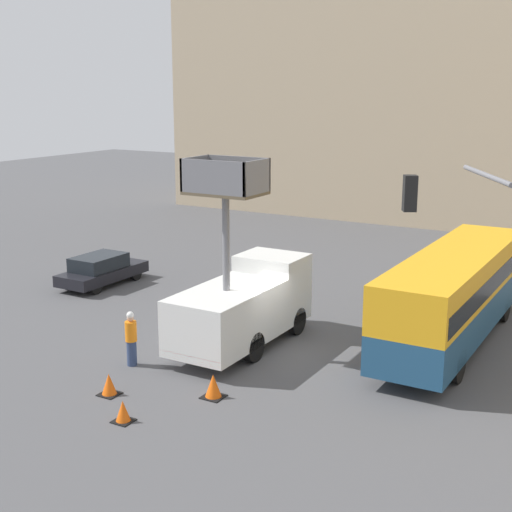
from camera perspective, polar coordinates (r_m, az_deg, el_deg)
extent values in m
plane|color=#4C4C4F|center=(24.37, 1.82, -7.83)|extent=(120.00, 120.00, 0.00)
cube|color=tan|center=(50.09, 18.37, 13.77)|extent=(44.00, 10.00, 19.48)
cube|color=silver|center=(26.23, 1.29, -2.46)|extent=(2.34, 1.86, 2.40)
cube|color=silver|center=(23.77, -2.35, -4.87)|extent=(2.34, 4.34, 1.84)
cube|color=red|center=(22.38, -5.29, -8.19)|extent=(2.30, 0.10, 0.24)
cylinder|color=black|center=(27.06, -0.62, -4.51)|extent=(0.30, 1.01, 1.01)
cylinder|color=black|center=(26.12, 3.25, -5.20)|extent=(0.30, 1.01, 1.01)
cylinder|color=black|center=(24.59, -4.36, -6.41)|extent=(0.30, 1.01, 1.01)
cylinder|color=black|center=(23.55, -0.22, -7.28)|extent=(0.30, 1.01, 1.01)
cylinder|color=slate|center=(23.11, -2.41, 1.05)|extent=(0.24, 0.24, 3.18)
cube|color=brown|center=(22.82, -2.45, 5.07)|extent=(2.40, 1.59, 0.10)
cube|color=slate|center=(23.39, -4.88, 6.66)|extent=(0.08, 1.59, 1.05)
cube|color=slate|center=(22.14, 0.08, 6.33)|extent=(0.08, 1.59, 1.05)
cube|color=slate|center=(23.38, -1.46, 6.70)|extent=(2.40, 0.08, 1.05)
cube|color=slate|center=(22.11, -3.53, 6.30)|extent=(2.40, 0.08, 1.05)
cube|color=navy|center=(25.98, 15.49, -4.40)|extent=(2.44, 10.99, 1.25)
cube|color=orange|center=(25.60, 15.69, -1.44)|extent=(2.44, 10.99, 1.53)
cube|color=black|center=(25.66, 15.65, -1.93)|extent=(2.46, 10.55, 0.67)
cylinder|color=black|center=(29.55, 15.16, -3.33)|extent=(0.30, 1.12, 1.12)
cylinder|color=black|center=(29.11, 19.22, -3.87)|extent=(0.30, 1.12, 1.12)
cylinder|color=black|center=(23.35, 10.65, -7.57)|extent=(0.30, 1.12, 1.12)
cylinder|color=black|center=(22.79, 15.77, -8.38)|extent=(0.30, 1.12, 1.12)
cylinder|color=slate|center=(18.51, 17.94, 6.16)|extent=(1.94, 3.28, 0.13)
cube|color=black|center=(18.11, 12.21, 4.92)|extent=(0.44, 0.44, 0.90)
sphere|color=red|center=(18.07, 12.25, 5.71)|extent=(0.20, 0.20, 0.20)
cylinder|color=navy|center=(23.62, -9.91, -7.65)|extent=(0.32, 0.32, 0.83)
cylinder|color=orange|center=(23.36, -9.98, -5.95)|extent=(0.38, 0.38, 0.66)
sphere|color=tan|center=(23.22, -10.02, -4.92)|extent=(0.23, 0.23, 0.23)
sphere|color=white|center=(23.19, -10.03, -4.68)|extent=(0.24, 0.24, 0.24)
cylinder|color=navy|center=(24.64, 9.92, -6.79)|extent=(0.32, 0.32, 0.80)
cylinder|color=orange|center=(24.41, 9.98, -5.22)|extent=(0.38, 0.38, 0.63)
sphere|color=tan|center=(24.28, 10.02, -4.27)|extent=(0.22, 0.22, 0.22)
sphere|color=white|center=(24.25, 10.03, -4.05)|extent=(0.23, 0.23, 0.23)
cube|color=black|center=(20.07, -10.56, -12.84)|extent=(0.53, 0.53, 0.03)
cone|color=#F25B0F|center=(19.95, -10.59, -12.10)|extent=(0.42, 0.42, 0.60)
cube|color=black|center=(21.19, -3.43, -11.17)|extent=(0.62, 0.62, 0.03)
cone|color=#F25B0F|center=(21.05, -3.44, -10.33)|extent=(0.50, 0.50, 0.71)
cube|color=black|center=(21.75, -11.64, -10.77)|extent=(0.57, 0.57, 0.03)
cone|color=#F25B0F|center=(21.62, -11.68, -10.01)|extent=(0.46, 0.46, 0.66)
cube|color=black|center=(33.27, -12.16, -1.37)|extent=(1.82, 4.37, 0.50)
cube|color=black|center=(32.98, -12.46, -0.49)|extent=(1.61, 2.41, 0.63)
cylinder|color=black|center=(34.81, -11.61, -1.03)|extent=(0.22, 0.64, 0.64)
cylinder|color=black|center=(33.80, -9.60, -1.38)|extent=(0.22, 0.64, 0.64)
cylinder|color=black|center=(32.92, -14.75, -2.03)|extent=(0.22, 0.64, 0.64)
cylinder|color=black|center=(31.85, -12.72, -2.43)|extent=(0.22, 0.64, 0.64)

